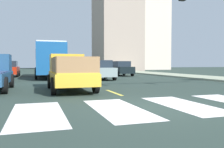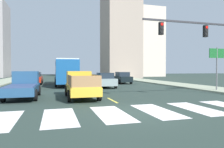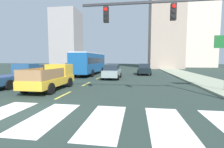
{
  "view_description": "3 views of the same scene",
  "coord_description": "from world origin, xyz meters",
  "px_view_note": "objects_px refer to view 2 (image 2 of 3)",
  "views": [
    {
      "loc": [
        -3.6,
        -6.97,
        1.4
      ],
      "look_at": [
        0.56,
        6.08,
        0.82
      ],
      "focal_mm": 38.19,
      "sensor_mm": 36.0,
      "label": 1
    },
    {
      "loc": [
        -3.8,
        -9.31,
        2.11
      ],
      "look_at": [
        1.44,
        9.11,
        1.67
      ],
      "focal_mm": 32.71,
      "sensor_mm": 36.0,
      "label": 2
    },
    {
      "loc": [
        4.82,
        -6.1,
        2.4
      ],
      "look_at": [
        2.8,
        7.21,
        1.17
      ],
      "focal_mm": 26.04,
      "sensor_mm": 36.0,
      "label": 3
    }
  ],
  "objects_px": {
    "sedan_mid": "(27,81)",
    "traffic_signal_gantry": "(218,41)",
    "city_bus": "(65,71)",
    "sedan_near_left": "(35,78)",
    "pickup_dark": "(24,85)",
    "sedan_far": "(105,80)",
    "pickup_stakebed": "(81,85)",
    "direction_sign_green": "(217,60)",
    "sedan_near_right": "(122,78)"
  },
  "relations": [
    {
      "from": "pickup_dark",
      "to": "sedan_far",
      "type": "bearing_deg",
      "value": 39.43
    },
    {
      "from": "pickup_stakebed",
      "to": "sedan_far",
      "type": "relative_size",
      "value": 1.18
    },
    {
      "from": "direction_sign_green",
      "to": "sedan_far",
      "type": "bearing_deg",
      "value": 144.02
    },
    {
      "from": "sedan_far",
      "to": "direction_sign_green",
      "type": "bearing_deg",
      "value": -38.36
    },
    {
      "from": "sedan_near_right",
      "to": "pickup_stakebed",
      "type": "bearing_deg",
      "value": -117.75
    },
    {
      "from": "city_bus",
      "to": "sedan_mid",
      "type": "xyz_separation_m",
      "value": [
        -4.13,
        -4.89,
        -1.09
      ]
    },
    {
      "from": "sedan_near_left",
      "to": "direction_sign_green",
      "type": "height_order",
      "value": "direction_sign_green"
    },
    {
      "from": "sedan_mid",
      "to": "traffic_signal_gantry",
      "type": "distance_m",
      "value": 17.98
    },
    {
      "from": "pickup_dark",
      "to": "sedan_far",
      "type": "relative_size",
      "value": 1.18
    },
    {
      "from": "pickup_dark",
      "to": "city_bus",
      "type": "bearing_deg",
      "value": 72.17
    },
    {
      "from": "sedan_far",
      "to": "direction_sign_green",
      "type": "distance_m",
      "value": 11.77
    },
    {
      "from": "direction_sign_green",
      "to": "city_bus",
      "type": "bearing_deg",
      "value": 139.77
    },
    {
      "from": "pickup_stakebed",
      "to": "sedan_mid",
      "type": "bearing_deg",
      "value": 122.61
    },
    {
      "from": "city_bus",
      "to": "sedan_far",
      "type": "xyz_separation_m",
      "value": [
        4.21,
        -4.69,
        -1.09
      ]
    },
    {
      "from": "pickup_dark",
      "to": "sedan_near_right",
      "type": "relative_size",
      "value": 1.18
    },
    {
      "from": "sedan_mid",
      "to": "direction_sign_green",
      "type": "xyz_separation_m",
      "value": [
        17.7,
        -6.6,
        2.17
      ]
    },
    {
      "from": "sedan_near_left",
      "to": "traffic_signal_gantry",
      "type": "bearing_deg",
      "value": -54.03
    },
    {
      "from": "pickup_dark",
      "to": "direction_sign_green",
      "type": "height_order",
      "value": "direction_sign_green"
    },
    {
      "from": "pickup_dark",
      "to": "sedan_near_left",
      "type": "xyz_separation_m",
      "value": [
        -0.41,
        13.98,
        -0.06
      ]
    },
    {
      "from": "city_bus",
      "to": "direction_sign_green",
      "type": "xyz_separation_m",
      "value": [
        13.57,
        -11.48,
        1.08
      ]
    },
    {
      "from": "traffic_signal_gantry",
      "to": "pickup_dark",
      "type": "bearing_deg",
      "value": 163.13
    },
    {
      "from": "pickup_stakebed",
      "to": "sedan_mid",
      "type": "height_order",
      "value": "pickup_stakebed"
    },
    {
      "from": "sedan_mid",
      "to": "direction_sign_green",
      "type": "relative_size",
      "value": 1.05
    },
    {
      "from": "sedan_far",
      "to": "sedan_near_left",
      "type": "bearing_deg",
      "value": 134.93
    },
    {
      "from": "sedan_far",
      "to": "traffic_signal_gantry",
      "type": "xyz_separation_m",
      "value": [
        5.96,
        -10.56,
        3.34
      ]
    },
    {
      "from": "pickup_stakebed",
      "to": "sedan_near_right",
      "type": "xyz_separation_m",
      "value": [
        7.86,
        13.46,
        -0.08
      ]
    },
    {
      "from": "city_bus",
      "to": "sedan_near_left",
      "type": "bearing_deg",
      "value": 142.7
    },
    {
      "from": "pickup_dark",
      "to": "sedan_near_left",
      "type": "height_order",
      "value": "pickup_dark"
    },
    {
      "from": "city_bus",
      "to": "sedan_near_left",
      "type": "relative_size",
      "value": 2.45
    },
    {
      "from": "sedan_mid",
      "to": "sedan_near_right",
      "type": "bearing_deg",
      "value": 24.06
    },
    {
      "from": "pickup_stakebed",
      "to": "sedan_near_left",
      "type": "height_order",
      "value": "pickup_stakebed"
    },
    {
      "from": "city_bus",
      "to": "sedan_near_right",
      "type": "relative_size",
      "value": 2.45
    },
    {
      "from": "direction_sign_green",
      "to": "sedan_mid",
      "type": "bearing_deg",
      "value": 159.56
    },
    {
      "from": "pickup_dark",
      "to": "traffic_signal_gantry",
      "type": "bearing_deg",
      "value": -16.67
    },
    {
      "from": "city_bus",
      "to": "sedan_mid",
      "type": "relative_size",
      "value": 2.45
    },
    {
      "from": "pickup_stakebed",
      "to": "sedan_mid",
      "type": "relative_size",
      "value": 1.18
    },
    {
      "from": "pickup_dark",
      "to": "traffic_signal_gantry",
      "type": "distance_m",
      "value": 14.77
    },
    {
      "from": "sedan_near_left",
      "to": "traffic_signal_gantry",
      "type": "height_order",
      "value": "traffic_signal_gantry"
    },
    {
      "from": "sedan_far",
      "to": "sedan_mid",
      "type": "xyz_separation_m",
      "value": [
        -8.34,
        -0.2,
        0.0
      ]
    },
    {
      "from": "sedan_near_right",
      "to": "traffic_signal_gantry",
      "type": "distance_m",
      "value": 16.93
    },
    {
      "from": "city_bus",
      "to": "traffic_signal_gantry",
      "type": "relative_size",
      "value": 1.2
    },
    {
      "from": "pickup_dark",
      "to": "traffic_signal_gantry",
      "type": "relative_size",
      "value": 0.58
    },
    {
      "from": "sedan_far",
      "to": "direction_sign_green",
      "type": "relative_size",
      "value": 1.05
    },
    {
      "from": "pickup_stakebed",
      "to": "city_bus",
      "type": "bearing_deg",
      "value": 92.69
    },
    {
      "from": "pickup_dark",
      "to": "sedan_mid",
      "type": "bearing_deg",
      "value": 95.05
    },
    {
      "from": "city_bus",
      "to": "sedan_mid",
      "type": "bearing_deg",
      "value": -131.65
    },
    {
      "from": "city_bus",
      "to": "sedan_far",
      "type": "bearing_deg",
      "value": -49.49
    },
    {
      "from": "sedan_mid",
      "to": "traffic_signal_gantry",
      "type": "height_order",
      "value": "traffic_signal_gantry"
    },
    {
      "from": "city_bus",
      "to": "traffic_signal_gantry",
      "type": "height_order",
      "value": "traffic_signal_gantry"
    },
    {
      "from": "sedan_near_left",
      "to": "sedan_near_right",
      "type": "height_order",
      "value": "same"
    }
  ]
}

